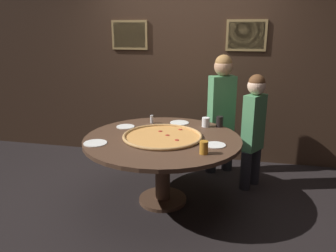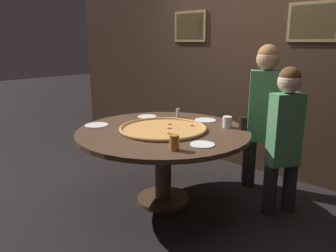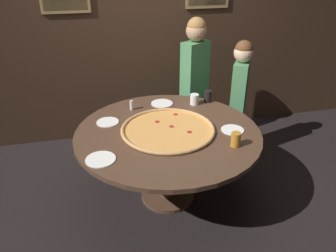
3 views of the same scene
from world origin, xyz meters
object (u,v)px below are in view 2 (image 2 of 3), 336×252
at_px(white_plate_far_back, 205,120).
at_px(white_plate_beside_cup, 97,125).
at_px(dining_table, 163,142).
at_px(condiment_shaker, 178,113).
at_px(drink_cup_far_right, 243,123).
at_px(white_plate_right_side, 202,144).
at_px(drink_cup_front_edge, 174,143).
at_px(diner_far_right, 264,109).
at_px(diner_centre_back, 285,133).
at_px(giant_pizza, 163,128).
at_px(drink_cup_centre_back, 227,122).
at_px(white_plate_near_front, 147,117).

relative_size(white_plate_far_back, white_plate_beside_cup, 0.97).
distance_m(dining_table, condiment_shaker, 0.59).
bearing_deg(drink_cup_far_right, white_plate_right_side, -89.55).
distance_m(drink_cup_front_edge, diner_far_right, 1.34).
bearing_deg(diner_centre_back, white_plate_far_back, -57.65).
bearing_deg(condiment_shaker, diner_far_right, 29.85).
bearing_deg(giant_pizza, drink_cup_front_edge, -38.53).
relative_size(drink_cup_centre_back, drink_cup_front_edge, 0.90).
bearing_deg(white_plate_right_side, condiment_shaker, 142.13).
bearing_deg(drink_cup_centre_back, dining_table, -129.03).
height_order(dining_table, drink_cup_front_edge, drink_cup_front_edge).
bearing_deg(white_plate_beside_cup, diner_centre_back, 30.64).
height_order(white_plate_far_back, white_plate_beside_cup, same).
bearing_deg(white_plate_far_back, diner_centre_back, 0.42).
bearing_deg(white_plate_near_front, white_plate_beside_cup, -99.03).
distance_m(drink_cup_far_right, diner_far_right, 0.45).
bearing_deg(white_plate_near_front, white_plate_right_side, -20.87).
distance_m(drink_cup_front_edge, white_plate_far_back, 1.04).
bearing_deg(white_plate_far_back, white_plate_right_side, -55.40).
height_order(drink_cup_centre_back, diner_centre_back, diner_centre_back).
relative_size(white_plate_beside_cup, condiment_shaker, 2.39).
relative_size(white_plate_right_side, white_plate_near_front, 0.98).
height_order(giant_pizza, diner_far_right, diner_far_right).
xyz_separation_m(drink_cup_far_right, white_plate_beside_cup, (-1.16, -0.85, -0.06)).
height_order(drink_cup_far_right, diner_centre_back, diner_centre_back).
height_order(dining_table, diner_centre_back, diner_centre_back).
height_order(drink_cup_centre_back, white_plate_right_side, drink_cup_centre_back).
xyz_separation_m(giant_pizza, white_plate_near_front, (-0.51, 0.28, -0.01)).
bearing_deg(giant_pizza, white_plate_far_back, 82.88).
relative_size(drink_cup_far_right, diner_far_right, 0.08).
relative_size(drink_cup_centre_back, diner_far_right, 0.07).
xyz_separation_m(white_plate_right_side, diner_far_right, (-0.01, 1.09, 0.12)).
distance_m(white_plate_right_side, white_plate_far_back, 0.86).
distance_m(diner_far_right, diner_centre_back, 0.56).
bearing_deg(diner_far_right, white_plate_right_side, 61.28).
relative_size(drink_cup_far_right, diner_centre_back, 0.09).
xyz_separation_m(white_plate_near_front, white_plate_far_back, (0.58, 0.30, 0.00)).
bearing_deg(diner_far_right, drink_cup_far_right, 61.76).
bearing_deg(dining_table, drink_cup_far_right, 43.36).
bearing_deg(drink_cup_far_right, diner_centre_back, 9.11).
xyz_separation_m(drink_cup_front_edge, white_plate_beside_cup, (-1.08, 0.05, -0.06)).
relative_size(drink_cup_far_right, white_plate_far_back, 0.55).
relative_size(drink_cup_centre_back, white_plate_beside_cup, 0.47).
relative_size(condiment_shaker, diner_centre_back, 0.07).
height_order(drink_cup_far_right, diner_far_right, diner_far_right).
xyz_separation_m(giant_pizza, white_plate_beside_cup, (-0.61, -0.33, -0.01)).
bearing_deg(white_plate_right_side, drink_cup_centre_back, 104.64).
relative_size(white_plate_far_back, condiment_shaker, 2.33).
distance_m(white_plate_near_front, diner_centre_back, 1.48).
bearing_deg(drink_cup_centre_back, drink_cup_front_edge, -84.98).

